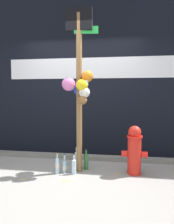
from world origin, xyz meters
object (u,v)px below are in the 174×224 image
object	(u,v)px
bottle_2	(74,166)
bottle_5	(86,161)
bottle_0	(79,161)
memorial_post	(80,79)
bottle_1	(77,158)
fire_hydrant	(134,150)
bottle_3	(57,165)
bottle_4	(65,166)

from	to	relation	value
bottle_2	bottle_5	distance (m)	0.31
bottle_0	memorial_post	bearing A→B (deg)	-72.60
bottle_1	bottle_5	size ratio (longest dim) A/B	0.96
memorial_post	fire_hydrant	world-z (taller)	memorial_post
bottle_0	bottle_3	bearing A→B (deg)	-132.11
bottle_4	bottle_5	bearing A→B (deg)	36.50
bottle_0	fire_hydrant	bearing A→B (deg)	-7.91
bottle_3	bottle_5	bearing A→B (deg)	34.97
bottle_3	fire_hydrant	bearing A→B (deg)	8.84
memorial_post	bottle_4	world-z (taller)	memorial_post
bottle_1	bottle_2	xyz separation A→B (m)	(0.05, -0.44, -0.01)
memorial_post	bottle_2	world-z (taller)	memorial_post
fire_hydrant	bottle_2	size ratio (longest dim) A/B	2.37
bottle_0	bottle_1	size ratio (longest dim) A/B	1.08
bottle_0	bottle_3	world-z (taller)	bottle_0
bottle_2	bottle_4	size ratio (longest dim) A/B	1.05
fire_hydrant	bottle_4	size ratio (longest dim) A/B	2.49
fire_hydrant	bottle_0	bearing A→B (deg)	172.09
memorial_post	fire_hydrant	bearing A→B (deg)	0.70
memorial_post	bottle_0	size ratio (longest dim) A/B	7.39
bottle_1	bottle_5	bearing A→B (deg)	-39.70
bottle_1	bottle_4	world-z (taller)	bottle_1
bottle_3	bottle_1	bearing A→B (deg)	64.17
memorial_post	bottle_0	world-z (taller)	memorial_post
fire_hydrant	bottle_5	distance (m)	0.87
bottle_3	bottle_4	xyz separation A→B (m)	(0.11, 0.06, -0.03)
memorial_post	bottle_1	xyz separation A→B (m)	(-0.11, 0.29, -1.42)
memorial_post	bottle_0	distance (m)	1.44
memorial_post	bottle_5	bearing A→B (deg)	52.73
memorial_post	bottle_4	distance (m)	1.48
memorial_post	bottle_1	distance (m)	1.45
bottle_5	memorial_post	bearing A→B (deg)	-127.27
bottle_3	bottle_4	world-z (taller)	bottle_3
bottle_1	bottle_3	distance (m)	0.52
memorial_post	bottle_0	xyz separation A→B (m)	(-0.05, 0.14, -1.43)
bottle_1	bottle_4	xyz separation A→B (m)	(-0.12, -0.41, -0.03)
bottle_4	bottle_5	xyz separation A→B (m)	(0.32, 0.24, 0.04)
bottle_1	bottle_2	bearing A→B (deg)	-84.08
bottle_4	bottle_0	bearing A→B (deg)	54.62
bottle_0	bottle_3	size ratio (longest dim) A/B	1.08
bottle_2	bottle_3	bearing A→B (deg)	-173.47
bottle_2	bottle_5	bearing A→B (deg)	59.71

